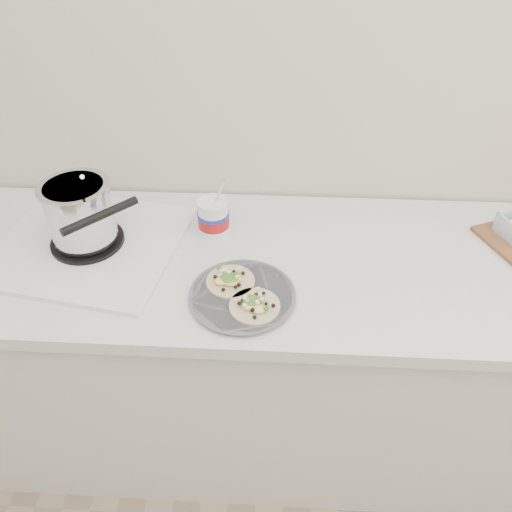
{
  "coord_description": "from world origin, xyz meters",
  "views": [
    {
      "loc": [
        -0.05,
        0.33,
        1.81
      ],
      "look_at": [
        -0.11,
        1.35,
        0.96
      ],
      "focal_mm": 35.0,
      "sensor_mm": 36.0,
      "label": 1
    }
  ],
  "objects": [
    {
      "name": "counter",
      "position": [
        0.0,
        1.43,
        0.45
      ],
      "size": [
        2.44,
        0.66,
        0.9
      ],
      "color": "silver",
      "rests_on": "ground"
    },
    {
      "name": "stove",
      "position": [
        -0.6,
        1.44,
        0.98
      ],
      "size": [
        0.58,
        0.55,
        0.25
      ],
      "rotation": [
        0.0,
        0.0,
        -0.17
      ],
      "color": "silver",
      "rests_on": "counter"
    },
    {
      "name": "taco_plate",
      "position": [
        -0.14,
        1.25,
        0.92
      ],
      "size": [
        0.28,
        0.28,
        0.04
      ],
      "rotation": [
        0.0,
        0.0,
        0.4
      ],
      "color": "#58595F",
      "rests_on": "counter"
    },
    {
      "name": "tub",
      "position": [
        -0.24,
        1.53,
        0.97
      ],
      "size": [
        0.09,
        0.09,
        0.21
      ],
      "rotation": [
        0.0,
        0.0,
        0.03
      ],
      "color": "white",
      "rests_on": "counter"
    }
  ]
}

